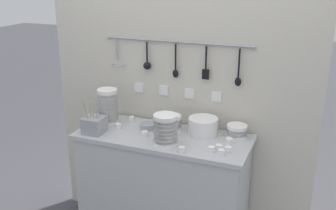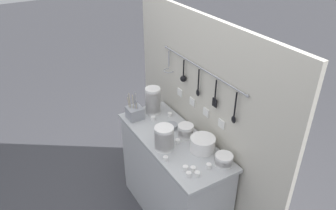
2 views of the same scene
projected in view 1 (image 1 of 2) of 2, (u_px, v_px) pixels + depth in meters
The scene contains 19 objects.
counter at pixel (163, 193), 2.84m from camera, with size 1.20×0.49×0.91m.
back_wall at pixel (177, 114), 2.92m from camera, with size 2.00×0.11×1.92m.
bowl_stack_tall_left at pixel (165, 130), 2.51m from camera, with size 0.16×0.16×0.20m.
bowl_stack_nested_right at pixel (108, 106), 2.86m from camera, with size 0.14×0.14×0.26m.
bowl_stack_wide_centre at pixel (172, 123), 2.76m from camera, with size 0.13×0.13×0.11m.
bowl_stack_back_corner at pixel (237, 131), 2.64m from camera, with size 0.14×0.14×0.09m.
plate_stack at pixel (203, 126), 2.69m from camera, with size 0.20×0.20×0.12m.
steel_mixing_bowl at pixel (148, 126), 2.79m from camera, with size 0.11×0.11×0.04m.
cutlery_caddy at pixel (94, 125), 2.71m from camera, with size 0.14×0.14×0.27m.
cup_edge_far at pixel (228, 149), 2.44m from camera, with size 0.04×0.04×0.04m.
cup_mid_row at pixel (118, 126), 2.79m from camera, with size 0.04×0.04×0.04m.
cup_front_right at pixel (229, 141), 2.56m from camera, with size 0.04×0.04×0.04m.
cup_beside_plates at pixel (211, 149), 2.43m from camera, with size 0.04×0.04×0.04m.
cup_front_left at pixel (221, 152), 2.40m from camera, with size 0.04×0.04×0.04m.
cup_centre at pixel (132, 119), 2.93m from camera, with size 0.04×0.04×0.04m.
cup_edge_near at pixel (182, 149), 2.43m from camera, with size 0.04×0.04×0.04m.
cup_back_left at pixel (145, 134), 2.67m from camera, with size 0.04×0.04×0.04m.
cup_by_caddy at pixel (172, 134), 2.66m from camera, with size 0.04×0.04×0.04m.
cup_back_right at pixel (219, 147), 2.46m from camera, with size 0.04×0.04×0.04m.
Camera 1 is at (0.95, -2.28, 1.99)m, focal length 42.00 mm.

